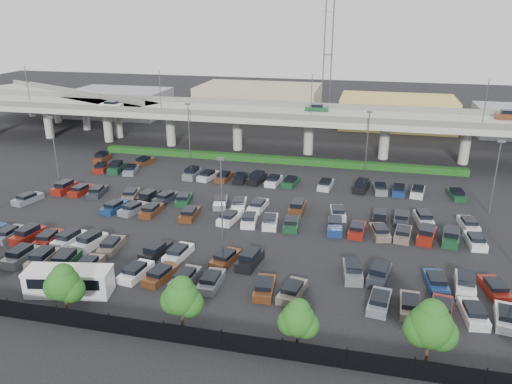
% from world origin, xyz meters
% --- Properties ---
extents(ground, '(280.00, 280.00, 0.00)m').
position_xyz_m(ground, '(0.00, 0.00, 0.00)').
color(ground, black).
extents(overpass, '(150.00, 13.00, 15.80)m').
position_xyz_m(overpass, '(-0.18, 32.01, 6.97)').
color(overpass, '#9A9A92').
rests_on(overpass, ground).
extents(on_ramp, '(50.93, 30.13, 8.80)m').
position_xyz_m(on_ramp, '(-52.10, 43.05, 6.86)').
color(on_ramp, '#9A9A92').
rests_on(on_ramp, ground).
extents(hedge, '(66.00, 1.60, 1.10)m').
position_xyz_m(hedge, '(0.00, 25.00, 0.55)').
color(hedge, '#143710').
rests_on(hedge, ground).
extents(fence, '(70.00, 0.10, 2.00)m').
position_xyz_m(fence, '(-0.05, -28.00, 0.90)').
color(fence, black).
rests_on(fence, ground).
extents(tree_row, '(65.07, 3.66, 5.94)m').
position_xyz_m(tree_row, '(0.70, -26.53, 3.52)').
color(tree_row, '#332316').
rests_on(tree_row, ground).
extents(shuttle_bus, '(8.62, 4.31, 2.65)m').
position_xyz_m(shuttle_bus, '(-11.00, -23.10, 1.44)').
color(shuttle_bus, silver).
rests_on(shuttle_bus, ground).
extents(parked_cars, '(63.20, 41.67, 1.67)m').
position_xyz_m(parked_cars, '(-0.74, -3.73, 0.60)').
color(parked_cars, slate).
rests_on(parked_cars, ground).
extents(light_poles, '(66.90, 48.38, 10.30)m').
position_xyz_m(light_poles, '(-4.13, 2.00, 6.24)').
color(light_poles, '#505055').
rests_on(light_poles, ground).
extents(distant_buildings, '(138.00, 24.00, 9.00)m').
position_xyz_m(distant_buildings, '(12.38, 61.81, 3.74)').
color(distant_buildings, gray).
rests_on(distant_buildings, ground).
extents(comm_tower, '(2.40, 2.40, 30.00)m').
position_xyz_m(comm_tower, '(4.00, 74.00, 15.61)').
color(comm_tower, '#505055').
rests_on(comm_tower, ground).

